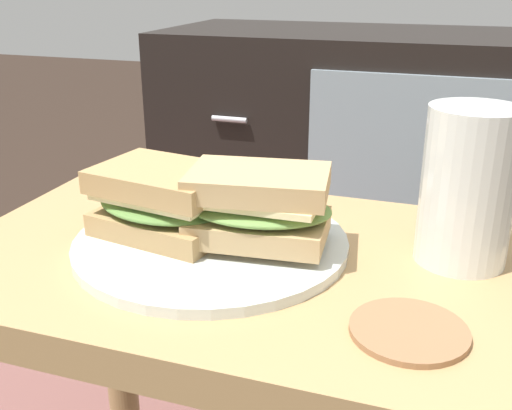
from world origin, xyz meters
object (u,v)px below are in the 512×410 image
tv_cabinet (364,153)px  beer_glass (468,188)px  sandwich_back (259,205)px  plate (211,243)px  sandwich_front (162,202)px  coaster (409,331)px

tv_cabinet → beer_glass: bearing=-76.1°
tv_cabinet → sandwich_back: size_ratio=6.66×
plate → sandwich_front: sandwich_front is taller
plate → sandwich_front: size_ratio=1.74×
sandwich_back → beer_glass: size_ratio=1.00×
sandwich_front → coaster: size_ratio=1.72×
beer_glass → sandwich_front: bearing=-169.0°
sandwich_front → coaster: bearing=-19.5°
sandwich_front → beer_glass: (0.28, 0.05, 0.03)m
beer_glass → sandwich_back: bearing=-165.0°
plate → coaster: plate is taller
plate → sandwich_back: bearing=3.3°
beer_glass → plate: bearing=-167.4°
plate → coaster: size_ratio=2.99×
tv_cabinet → sandwich_front: (-0.05, -0.95, 0.21)m
beer_glass → coaster: beer_glass is taller
sandwich_front → sandwich_back: sandwich_back is taller
beer_glass → tv_cabinet: bearing=103.9°
tv_cabinet → coaster: 1.07m
coaster → plate: bearing=155.5°
sandwich_back → coaster: 0.18m
sandwich_front → plate: bearing=3.3°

